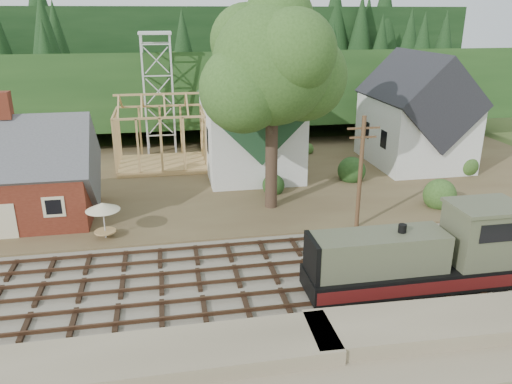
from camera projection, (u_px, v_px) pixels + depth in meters
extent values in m
plane|color=#384C1E|center=(273.00, 277.00, 28.45)|extent=(140.00, 140.00, 0.00)
cube|color=#7F7259|center=(317.00, 377.00, 20.59)|extent=(64.00, 5.00, 1.60)
cube|color=#726B5B|center=(273.00, 275.00, 28.42)|extent=(64.00, 11.00, 0.16)
cube|color=brown|center=(231.00, 177.00, 45.05)|extent=(64.00, 26.00, 0.30)
cube|color=#1E3F19|center=(207.00, 124.00, 67.30)|extent=(70.00, 28.96, 12.74)
cube|color=black|center=(198.00, 104.00, 82.10)|extent=(80.00, 20.00, 12.00)
cube|color=#551E13|center=(19.00, 193.00, 35.14)|extent=(10.00, 7.00, 3.80)
cube|color=#4C4C51|center=(14.00, 167.00, 34.50)|extent=(10.80, 7.41, 7.41)
cube|color=#551E13|center=(4.00, 105.00, 33.04)|extent=(0.90, 0.90, 1.80)
cube|color=beige|center=(6.00, 222.00, 32.13)|extent=(1.20, 0.06, 2.40)
cube|color=silver|center=(249.00, 135.00, 46.10)|extent=(8.00, 12.00, 6.40)
cube|color=#1C3E26|center=(248.00, 101.00, 45.02)|extent=(8.40, 12.96, 8.40)
cube|color=silver|center=(261.00, 87.00, 38.79)|extent=(2.40, 2.40, 4.00)
cone|color=#1C3E26|center=(261.00, 43.00, 37.67)|extent=(5.37, 5.37, 2.60)
cube|color=silver|center=(414.00, 131.00, 47.91)|extent=(8.00, 10.00, 6.40)
cube|color=black|center=(418.00, 97.00, 46.83)|extent=(8.40, 10.80, 8.40)
cube|color=tan|center=(163.00, 164.00, 47.59)|extent=(8.00, 6.00, 0.50)
cube|color=tan|center=(158.00, 94.00, 45.33)|extent=(8.00, 0.18, 0.18)
cube|color=silver|center=(144.00, 97.00, 49.65)|extent=(0.18, 0.18, 12.00)
cube|color=silver|center=(173.00, 96.00, 50.13)|extent=(0.18, 0.18, 12.00)
cube|color=silver|center=(145.00, 92.00, 52.24)|extent=(0.18, 0.18, 12.00)
cube|color=silver|center=(172.00, 92.00, 52.72)|extent=(0.18, 0.18, 12.00)
cube|color=silver|center=(155.00, 33.00, 49.15)|extent=(3.20, 3.20, 0.25)
cylinder|color=#38281E|center=(271.00, 156.00, 36.58)|extent=(0.90, 0.90, 8.00)
sphere|color=#2F4E1D|center=(272.00, 65.00, 34.38)|extent=(8.40, 8.40, 8.40)
sphere|color=#2F4E1D|center=(303.00, 77.00, 36.07)|extent=(6.40, 6.40, 6.40)
sphere|color=#2F4E1D|center=(243.00, 89.00, 33.77)|extent=(6.00, 6.00, 6.00)
cylinder|color=#4C331E|center=(360.00, 175.00, 33.10)|extent=(0.28, 0.28, 8.00)
cube|color=#4C331E|center=(364.00, 128.00, 32.01)|extent=(2.20, 0.12, 0.12)
cube|color=#4C331E|center=(363.00, 137.00, 32.22)|extent=(1.80, 0.12, 0.12)
cube|color=black|center=(413.00, 287.00, 26.76)|extent=(11.62, 2.42, 0.34)
cube|color=black|center=(414.00, 275.00, 26.52)|extent=(11.62, 2.81, 1.07)
cube|color=#4F513B|center=(379.00, 252.00, 25.63)|extent=(6.97, 2.23, 2.03)
cube|color=#4F513B|center=(483.00, 234.00, 26.44)|extent=(3.49, 2.71, 3.10)
cube|color=#4F513B|center=(487.00, 206.00, 25.90)|extent=(3.68, 2.91, 0.19)
cube|color=black|center=(501.00, 233.00, 24.94)|extent=(2.32, 0.06, 0.97)
cube|color=#4B1010|center=(427.00, 289.00, 25.20)|extent=(11.62, 0.04, 0.68)
cube|color=#4B1010|center=(402.00, 263.00, 27.84)|extent=(11.62, 0.04, 0.68)
cylinder|color=black|center=(402.00, 231.00, 25.45)|extent=(0.43, 0.43, 0.68)
imported|color=#5379B3|center=(85.00, 206.00, 36.43)|extent=(1.84, 3.68, 1.20)
imported|color=red|center=(451.00, 158.00, 48.17)|extent=(4.73, 2.26, 1.30)
cylinder|color=silver|center=(104.00, 222.00, 32.31)|extent=(0.10, 0.10, 2.19)
cylinder|color=tan|center=(105.00, 231.00, 32.53)|extent=(1.39, 1.39, 0.08)
cone|color=beige|center=(102.00, 206.00, 31.93)|extent=(2.19, 2.19, 0.50)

